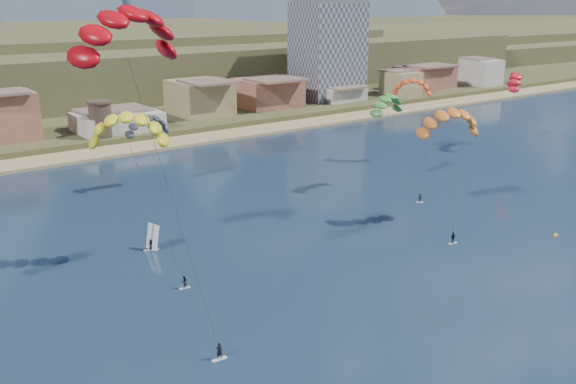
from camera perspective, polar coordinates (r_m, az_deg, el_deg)
The scene contains 14 objects.
ground at distance 65.27m, azimuth 17.33°, elevation -15.35°, with size 2400.00×2400.00×0.00m, color black.
beach at distance 148.72m, azimuth -16.98°, elevation 3.30°, with size 2200.00×12.00×0.90m.
foothills at distance 273.63m, azimuth -21.69°, elevation 10.84°, with size 940.00×210.00×18.00m.
apartment_tower at distance 206.79m, azimuth 3.59°, elevation 12.71°, with size 20.00×16.00×32.00m.
watchtower at distance 156.47m, azimuth -16.44°, elevation 6.32°, with size 5.82×5.82×8.60m.
kitesurfer_red at distance 65.36m, azimuth -14.35°, elevation 14.22°, with size 13.60×16.88×34.84m.
kitesurfer_yellow at distance 83.14m, azimuth -14.14°, elevation 5.90°, with size 11.23×16.03×22.20m.
kitesurfer_orange at distance 99.98m, azimuth 14.28°, elevation 6.45°, with size 12.93×11.91×19.83m.
kitesurfer_green at distance 115.49m, azimuth 8.89°, elevation 7.99°, with size 9.00×13.00×18.97m.
distant_kite_dark at distance 117.30m, azimuth -12.51°, elevation 6.15°, with size 8.83×5.89×15.65m.
distant_kite_orange at distance 137.16m, azimuth 11.08°, elevation 9.46°, with size 8.60×8.50×19.22m.
distant_kite_red at distance 154.54m, azimuth 19.55°, elevation 9.57°, with size 9.47×8.37×19.12m.
windsurfer at distance 91.28m, azimuth -12.12°, elevation -4.41°, with size 2.16×2.39×3.70m.
buoy at distance 102.64m, azimuth 22.83°, elevation -3.59°, with size 0.68×0.68×0.68m.
Camera 1 is at (-45.79, -31.31, 34.40)m, focal length 39.72 mm.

